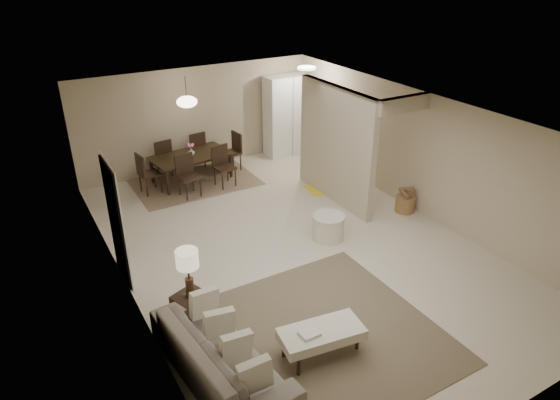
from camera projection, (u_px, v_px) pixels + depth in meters
floor at (293, 245)px, 9.30m from camera, size 9.00×9.00×0.00m
ceiling at (295, 116)px, 8.18m from camera, size 9.00×9.00×0.00m
back_wall at (198, 118)px, 12.22m from camera, size 6.00×0.00×6.00m
left_wall at (121, 227)px, 7.39m from camera, size 0.00×9.00×9.00m
right_wall at (420, 154)px, 10.08m from camera, size 0.00×9.00×9.00m
partition at (336, 145)px, 10.51m from camera, size 0.15×2.50×2.50m
doorway at (116, 223)px, 7.97m from camera, size 0.04×0.90×2.04m
pantry_cabinet at (287, 116)px, 13.09m from camera, size 1.20×0.55×2.10m
flush_light at (307, 68)px, 11.70m from camera, size 0.44×0.44×0.05m
living_rug at (320, 334)px, 7.13m from camera, size 3.20×3.20×0.01m
sofa at (221, 355)px, 6.29m from camera, size 2.43×1.14×0.69m
ottoman_bench at (321, 334)px, 6.67m from camera, size 1.20×0.67×0.41m
side_table at (192, 309)px, 7.26m from camera, size 0.58×0.58×0.49m
table_lamp at (187, 263)px, 6.89m from camera, size 0.32×0.32×0.76m
round_pouf at (328, 227)px, 9.43m from camera, size 0.62×0.62×0.48m
wicker_basket at (405, 204)px, 10.45m from camera, size 0.52×0.52×0.34m
dining_rug at (194, 180)px, 11.92m from camera, size 2.80×2.10×0.01m
dining_table at (193, 168)px, 11.78m from camera, size 1.95×1.24×0.64m
dining_chairs at (192, 162)px, 11.71m from camera, size 2.59×2.00×0.95m
vase at (191, 152)px, 11.60m from camera, size 0.17×0.17×0.17m
yellow_mat at (329, 188)px, 11.54m from camera, size 1.07×0.75×0.01m
pendant_light at (187, 102)px, 11.07m from camera, size 0.46×0.46×0.71m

